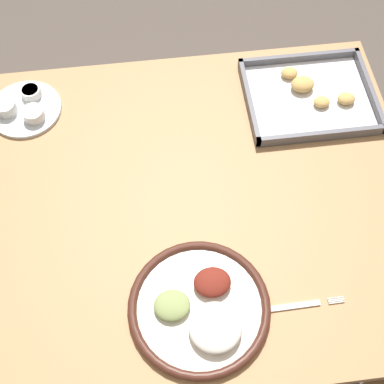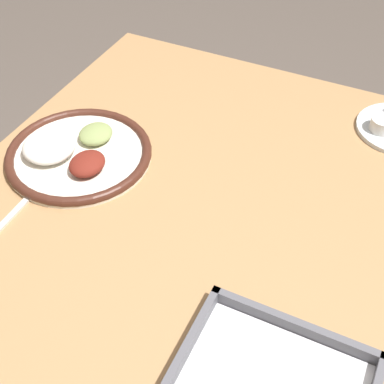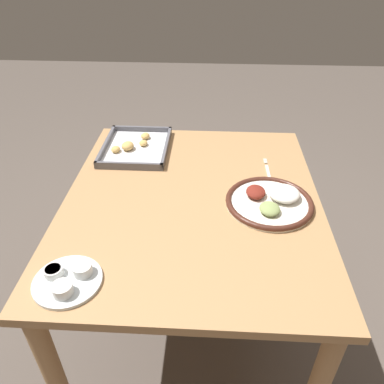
% 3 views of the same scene
% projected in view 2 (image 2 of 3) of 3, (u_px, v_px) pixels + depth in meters
% --- Properties ---
extents(ground_plane, '(8.00, 8.00, 0.00)m').
position_uv_depth(ground_plane, '(191.00, 381.00, 1.51)').
color(ground_plane, '#564C44').
extents(dining_table, '(1.06, 0.90, 0.72)m').
position_uv_depth(dining_table, '(190.00, 242.00, 1.09)').
color(dining_table, '#AD7F51').
rests_on(dining_table, ground_plane).
extents(dinner_plate, '(0.30, 0.30, 0.05)m').
position_uv_depth(dinner_plate, '(77.00, 153.00, 1.10)').
color(dinner_plate, white).
rests_on(dinner_plate, dining_table).
extents(fork, '(0.20, 0.02, 0.00)m').
position_uv_depth(fork, '(10.00, 217.00, 0.99)').
color(fork, silver).
rests_on(fork, dining_table).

